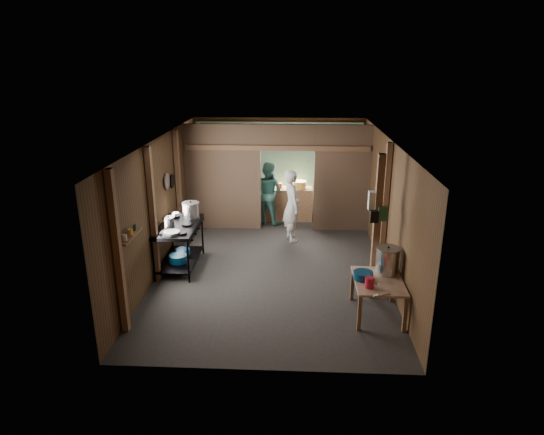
# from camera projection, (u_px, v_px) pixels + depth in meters

# --- Properties ---
(floor) EXTENTS (4.50, 7.00, 0.00)m
(floor) POSITION_uv_depth(u_px,v_px,m) (272.00, 264.00, 9.77)
(floor) COLOR #282828
(floor) RESTS_ON ground
(ceiling) EXTENTS (4.50, 7.00, 0.00)m
(ceiling) POSITION_uv_depth(u_px,v_px,m) (273.00, 140.00, 8.94)
(ceiling) COLOR #4D4D4D
(ceiling) RESTS_ON ground
(wall_back) EXTENTS (4.50, 0.00, 2.60)m
(wall_back) POSITION_uv_depth(u_px,v_px,m) (279.00, 167.00, 12.67)
(wall_back) COLOR #53391C
(wall_back) RESTS_ON ground
(wall_front) EXTENTS (4.50, 0.00, 2.60)m
(wall_front) POSITION_uv_depth(u_px,v_px,m) (259.00, 285.00, 6.04)
(wall_front) COLOR #53391C
(wall_front) RESTS_ON ground
(wall_left) EXTENTS (0.00, 7.00, 2.60)m
(wall_left) POSITION_uv_depth(u_px,v_px,m) (161.00, 203.00, 9.46)
(wall_left) COLOR #53391C
(wall_left) RESTS_ON ground
(wall_right) EXTENTS (0.00, 7.00, 2.60)m
(wall_right) POSITION_uv_depth(u_px,v_px,m) (387.00, 206.00, 9.25)
(wall_right) COLOR #53391C
(wall_right) RESTS_ON ground
(partition_left) EXTENTS (1.85, 0.10, 2.60)m
(partition_left) POSITION_uv_depth(u_px,v_px,m) (223.00, 177.00, 11.50)
(partition_left) COLOR brown
(partition_left) RESTS_ON floor
(partition_right) EXTENTS (1.35, 0.10, 2.60)m
(partition_right) POSITION_uv_depth(u_px,v_px,m) (342.00, 179.00, 11.36)
(partition_right) COLOR brown
(partition_right) RESTS_ON floor
(partition_header) EXTENTS (1.30, 0.10, 0.60)m
(partition_header) POSITION_uv_depth(u_px,v_px,m) (288.00, 137.00, 11.10)
(partition_header) COLOR brown
(partition_header) RESTS_ON wall_back
(turquoise_panel) EXTENTS (4.40, 0.06, 2.50)m
(turquoise_panel) POSITION_uv_depth(u_px,v_px,m) (279.00, 169.00, 12.62)
(turquoise_panel) COLOR #80B5AB
(turquoise_panel) RESTS_ON wall_back
(back_counter) EXTENTS (1.20, 0.50, 0.85)m
(back_counter) POSITION_uv_depth(u_px,v_px,m) (289.00, 204.00, 12.41)
(back_counter) COLOR #946645
(back_counter) RESTS_ON floor
(wall_clock) EXTENTS (0.20, 0.03, 0.20)m
(wall_clock) POSITION_uv_depth(u_px,v_px,m) (288.00, 145.00, 12.37)
(wall_clock) COLOR silver
(wall_clock) RESTS_ON wall_back
(post_left_a) EXTENTS (0.10, 0.12, 2.60)m
(post_left_a) POSITION_uv_depth(u_px,v_px,m) (118.00, 254.00, 7.00)
(post_left_a) COLOR #946645
(post_left_a) RESTS_ON floor
(post_left_b) EXTENTS (0.10, 0.12, 2.60)m
(post_left_b) POSITION_uv_depth(u_px,v_px,m) (153.00, 216.00, 8.70)
(post_left_b) COLOR #946645
(post_left_b) RESTS_ON floor
(post_left_c) EXTENTS (0.10, 0.12, 2.60)m
(post_left_c) POSITION_uv_depth(u_px,v_px,m) (179.00, 188.00, 10.59)
(post_left_c) COLOR #946645
(post_left_c) RESTS_ON floor
(post_right) EXTENTS (0.10, 0.12, 2.60)m
(post_right) POSITION_uv_depth(u_px,v_px,m) (385.00, 210.00, 9.06)
(post_right) COLOR #946645
(post_right) RESTS_ON floor
(post_free) EXTENTS (0.12, 0.12, 2.60)m
(post_free) POSITION_uv_depth(u_px,v_px,m) (377.00, 229.00, 8.04)
(post_free) COLOR #946645
(post_free) RESTS_ON floor
(cross_beam) EXTENTS (4.40, 0.12, 0.12)m
(cross_beam) POSITION_uv_depth(u_px,v_px,m) (277.00, 148.00, 11.15)
(cross_beam) COLOR #946645
(cross_beam) RESTS_ON wall_left
(pan_lid_big) EXTENTS (0.03, 0.34, 0.34)m
(pan_lid_big) POSITION_uv_depth(u_px,v_px,m) (167.00, 181.00, 9.73)
(pan_lid_big) COLOR gray
(pan_lid_big) RESTS_ON wall_left
(pan_lid_small) EXTENTS (0.03, 0.30, 0.30)m
(pan_lid_small) POSITION_uv_depth(u_px,v_px,m) (172.00, 181.00, 10.14)
(pan_lid_small) COLOR black
(pan_lid_small) RESTS_ON wall_left
(wall_shelf) EXTENTS (0.14, 0.80, 0.03)m
(wall_shelf) POSITION_uv_depth(u_px,v_px,m) (131.00, 236.00, 7.44)
(wall_shelf) COLOR #946645
(wall_shelf) RESTS_ON wall_left
(jar_white) EXTENTS (0.07, 0.07, 0.10)m
(jar_white) POSITION_uv_depth(u_px,v_px,m) (125.00, 238.00, 7.18)
(jar_white) COLOR silver
(jar_white) RESTS_ON wall_shelf
(jar_yellow) EXTENTS (0.08, 0.08, 0.10)m
(jar_yellow) POSITION_uv_depth(u_px,v_px,m) (130.00, 232.00, 7.42)
(jar_yellow) COLOR #FBBC4E
(jar_yellow) RESTS_ON wall_shelf
(jar_green) EXTENTS (0.06, 0.06, 0.10)m
(jar_green) POSITION_uv_depth(u_px,v_px,m) (135.00, 227.00, 7.63)
(jar_green) COLOR #295734
(jar_green) RESTS_ON wall_shelf
(bag_white) EXTENTS (0.22, 0.15, 0.32)m
(bag_white) POSITION_uv_depth(u_px,v_px,m) (375.00, 201.00, 7.96)
(bag_white) COLOR silver
(bag_white) RESTS_ON post_free
(bag_green) EXTENTS (0.16, 0.12, 0.24)m
(bag_green) POSITION_uv_depth(u_px,v_px,m) (383.00, 213.00, 7.88)
(bag_green) COLOR #295734
(bag_green) RESTS_ON post_free
(bag_black) EXTENTS (0.14, 0.10, 0.20)m
(bag_black) POSITION_uv_depth(u_px,v_px,m) (374.00, 216.00, 7.88)
(bag_black) COLOR black
(bag_black) RESTS_ON post_free
(gas_range) EXTENTS (0.79, 1.54, 0.91)m
(gas_range) POSITION_uv_depth(u_px,v_px,m) (180.00, 246.00, 9.53)
(gas_range) COLOR black
(gas_range) RESTS_ON floor
(prep_table) EXTENTS (0.78, 1.07, 0.63)m
(prep_table) POSITION_uv_depth(u_px,v_px,m) (377.00, 297.00, 7.76)
(prep_table) COLOR tan
(prep_table) RESTS_ON floor
(stove_pot_large) EXTENTS (0.37, 0.37, 0.35)m
(stove_pot_large) POSITION_uv_depth(u_px,v_px,m) (191.00, 211.00, 9.76)
(stove_pot_large) COLOR silver
(stove_pot_large) RESTS_ON gas_range
(stove_pot_med) EXTENTS (0.31, 0.31, 0.21)m
(stove_pot_med) POSITION_uv_depth(u_px,v_px,m) (168.00, 222.00, 9.29)
(stove_pot_med) COLOR silver
(stove_pot_med) RESTS_ON gas_range
(stove_saucepan) EXTENTS (0.18, 0.18, 0.10)m
(stove_saucepan) POSITION_uv_depth(u_px,v_px,m) (175.00, 215.00, 9.81)
(stove_saucepan) COLOR silver
(stove_saucepan) RESTS_ON gas_range
(frying_pan) EXTENTS (0.49, 0.61, 0.07)m
(frying_pan) POSITION_uv_depth(u_px,v_px,m) (172.00, 233.00, 8.89)
(frying_pan) COLOR gray
(frying_pan) RESTS_ON gas_range
(blue_tub_front) EXTENTS (0.37, 0.37, 0.15)m
(blue_tub_front) POSITION_uv_depth(u_px,v_px,m) (178.00, 258.00, 9.44)
(blue_tub_front) COLOR navy
(blue_tub_front) RESTS_ON gas_range
(blue_tub_back) EXTENTS (0.30, 0.30, 0.12)m
(blue_tub_back) POSITION_uv_depth(u_px,v_px,m) (183.00, 252.00, 9.81)
(blue_tub_back) COLOR navy
(blue_tub_back) RESTS_ON gas_range
(stock_pot) EXTENTS (0.43, 0.43, 0.47)m
(stock_pot) POSITION_uv_depth(u_px,v_px,m) (387.00, 261.00, 7.86)
(stock_pot) COLOR silver
(stock_pot) RESTS_ON prep_table
(wash_basin) EXTENTS (0.39, 0.39, 0.12)m
(wash_basin) POSITION_uv_depth(u_px,v_px,m) (363.00, 275.00, 7.69)
(wash_basin) COLOR navy
(wash_basin) RESTS_ON prep_table
(pink_bucket) EXTENTS (0.19, 0.19, 0.18)m
(pink_bucket) POSITION_uv_depth(u_px,v_px,m) (370.00, 283.00, 7.39)
(pink_bucket) COLOR red
(pink_bucket) RESTS_ON prep_table
(knife) EXTENTS (0.30, 0.12, 0.01)m
(knife) POSITION_uv_depth(u_px,v_px,m) (381.00, 295.00, 7.18)
(knife) COLOR silver
(knife) RESTS_ON prep_table
(yellow_tub) EXTENTS (0.35, 0.35, 0.19)m
(yellow_tub) POSITION_uv_depth(u_px,v_px,m) (299.00, 185.00, 12.23)
(yellow_tub) COLOR #FBBC4E
(yellow_tub) RESTS_ON back_counter
(red_cup) EXTENTS (0.12, 0.12, 0.13)m
(red_cup) POSITION_uv_depth(u_px,v_px,m) (280.00, 185.00, 12.27)
(red_cup) COLOR #D73D0A
(red_cup) RESTS_ON back_counter
(cook) EXTENTS (0.56, 0.70, 1.67)m
(cook) POSITION_uv_depth(u_px,v_px,m) (292.00, 206.00, 10.86)
(cook) COLOR silver
(cook) RESTS_ON floor
(worker_back) EXTENTS (0.97, 0.88, 1.62)m
(worker_back) POSITION_uv_depth(u_px,v_px,m) (268.00, 193.00, 11.99)
(worker_back) COLOR #3B746D
(worker_back) RESTS_ON floor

